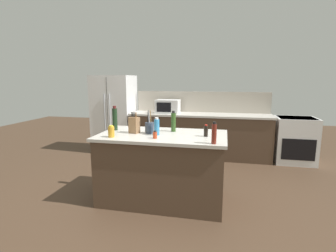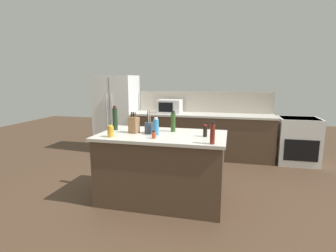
{
  "view_description": "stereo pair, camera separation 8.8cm",
  "coord_description": "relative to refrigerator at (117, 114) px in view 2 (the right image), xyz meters",
  "views": [
    {
      "loc": [
        0.81,
        -3.38,
        1.68
      ],
      "look_at": [
        0.0,
        0.35,
        0.99
      ],
      "focal_mm": 28.0,
      "sensor_mm": 36.0,
      "label": 1
    },
    {
      "loc": [
        0.89,
        -3.36,
        1.68
      ],
      "look_at": [
        0.0,
        0.35,
        0.99
      ],
      "focal_mm": 28.0,
      "sensor_mm": 36.0,
      "label": 2
    }
  ],
  "objects": [
    {
      "name": "ground_plane",
      "position": [
        1.69,
        -2.25,
        -0.88
      ],
      "size": [
        14.0,
        14.0,
        0.0
      ],
      "primitive_type": "plane",
      "color": "#473323"
    },
    {
      "name": "range_oven",
      "position": [
        3.91,
        -0.05,
        -0.41
      ],
      "size": [
        0.76,
        0.65,
        0.92
      ],
      "color": "white",
      "rests_on": "ground_plane"
    },
    {
      "name": "salt_shaker",
      "position": [
        1.5,
        -1.93,
        0.12
      ],
      "size": [
        0.05,
        0.05,
        0.11
      ],
      "color": "silver",
      "rests_on": "kitchen_island"
    },
    {
      "name": "spice_jar_paprika",
      "position": [
        1.65,
        -2.52,
        0.11
      ],
      "size": [
        0.05,
        0.05,
        0.1
      ],
      "color": "#B73D1E",
      "rests_on": "kitchen_island"
    },
    {
      "name": "vinegar_bottle",
      "position": [
        2.39,
        -2.65,
        0.18
      ],
      "size": [
        0.06,
        0.06,
        0.26
      ],
      "color": "maroon",
      "rests_on": "kitchen_island"
    },
    {
      "name": "dish_soap_bottle",
      "position": [
        1.62,
        -2.32,
        0.17
      ],
      "size": [
        0.07,
        0.07,
        0.24
      ],
      "color": "#3384BC",
      "rests_on": "kitchen_island"
    },
    {
      "name": "kitchen_island",
      "position": [
        1.69,
        -2.25,
        -0.41
      ],
      "size": [
        1.72,
        0.98,
        0.94
      ],
      "color": "#4C3828",
      "rests_on": "ground_plane"
    },
    {
      "name": "microwave",
      "position": [
        1.28,
        -0.05,
        0.21
      ],
      "size": [
        0.5,
        0.39,
        0.29
      ],
      "color": "white",
      "rests_on": "back_counter_run"
    },
    {
      "name": "olive_oil_bottle",
      "position": [
        1.79,
        -2.04,
        0.2
      ],
      "size": [
        0.07,
        0.07,
        0.3
      ],
      "color": "#2D4C1E",
      "rests_on": "kitchen_island"
    },
    {
      "name": "utensil_crock",
      "position": [
        1.5,
        -2.23,
        0.14
      ],
      "size": [
        0.12,
        0.12,
        0.32
      ],
      "color": "#333D4C",
      "rests_on": "kitchen_island"
    },
    {
      "name": "wine_bottle",
      "position": [
        0.94,
        -2.11,
        0.23
      ],
      "size": [
        0.07,
        0.07,
        0.35
      ],
      "color": "black",
      "rests_on": "kitchen_island"
    },
    {
      "name": "wall_backsplash",
      "position": [
        1.99,
        0.27,
        0.29
      ],
      "size": [
        2.96,
        0.03,
        0.46
      ],
      "primitive_type": "cube",
      "color": "#B2A899",
      "rests_on": "back_counter_run"
    },
    {
      "name": "knife_block",
      "position": [
        1.29,
        -2.26,
        0.18
      ],
      "size": [
        0.15,
        0.13,
        0.29
      ],
      "rotation": [
        0.0,
        0.0,
        -0.3
      ],
      "color": "#936B47",
      "rests_on": "kitchen_island"
    },
    {
      "name": "back_counter_run",
      "position": [
        1.99,
        -0.05,
        -0.41
      ],
      "size": [
        3.0,
        0.66,
        0.94
      ],
      "color": "#4C3828",
      "rests_on": "ground_plane"
    },
    {
      "name": "refrigerator",
      "position": [
        0.0,
        0.0,
        0.0
      ],
      "size": [
        0.89,
        0.75,
        1.76
      ],
      "color": "white",
      "rests_on": "ground_plane"
    },
    {
      "name": "honey_jar",
      "position": [
        1.09,
        -2.57,
        0.13
      ],
      "size": [
        0.08,
        0.08,
        0.15
      ],
      "color": "gold",
      "rests_on": "kitchen_island"
    },
    {
      "name": "soy_sauce_bottle",
      "position": [
        2.27,
        -2.27,
        0.14
      ],
      "size": [
        0.05,
        0.05,
        0.16
      ],
      "color": "black",
      "rests_on": "kitchen_island"
    }
  ]
}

